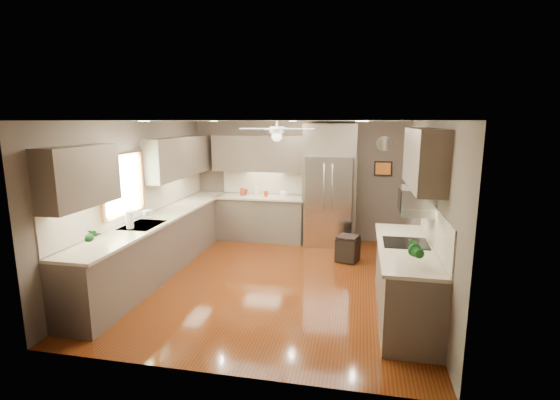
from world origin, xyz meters
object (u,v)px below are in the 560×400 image
(canister_d, at_px, (266,194))
(soap_bottle, at_px, (147,213))
(microwave, at_px, (416,201))
(canister_a, at_px, (243,192))
(potted_plant_right, at_px, (415,249))
(bowl, at_px, (284,196))
(refrigerator, at_px, (330,187))
(canister_b, at_px, (247,192))
(paper_towel, at_px, (130,220))
(canister_c, at_px, (257,191))
(stool, at_px, (348,248))
(potted_plant_left, at_px, (90,236))

(canister_d, bearing_deg, soap_bottle, -122.00)
(soap_bottle, xyz_separation_m, microwave, (4.09, -0.45, 0.44))
(canister_a, relative_size, microwave, 0.30)
(potted_plant_right, height_order, microwave, microwave)
(soap_bottle, xyz_separation_m, bowl, (1.80, 2.33, -0.07))
(canister_d, distance_m, refrigerator, 1.34)
(canister_d, bearing_deg, potted_plant_right, -55.25)
(canister_d, bearing_deg, canister_a, 179.72)
(canister_b, relative_size, paper_towel, 0.47)
(canister_c, relative_size, stool, 0.42)
(canister_a, bearing_deg, soap_bottle, -111.94)
(soap_bottle, bearing_deg, canister_b, 66.92)
(canister_c, bearing_deg, paper_towel, -110.39)
(soap_bottle, bearing_deg, canister_c, 62.71)
(potted_plant_right, bearing_deg, canister_c, 126.48)
(potted_plant_right, relative_size, refrigerator, 0.14)
(soap_bottle, distance_m, microwave, 4.14)
(canister_b, relative_size, potted_plant_left, 0.38)
(potted_plant_right, relative_size, paper_towel, 1.29)
(soap_bottle, distance_m, potted_plant_left, 1.60)
(canister_a, distance_m, refrigerator, 1.85)
(bowl, bearing_deg, microwave, -50.57)
(bowl, xyz_separation_m, microwave, (2.28, -2.78, 0.51))
(refrigerator, bearing_deg, potted_plant_left, -124.47)
(refrigerator, height_order, microwave, refrigerator)
(canister_d, xyz_separation_m, soap_bottle, (-1.43, -2.29, 0.04))
(potted_plant_left, distance_m, refrigerator, 4.67)
(canister_a, distance_m, bowl, 0.88)
(soap_bottle, relative_size, stool, 0.43)
(canister_b, height_order, microwave, microwave)
(canister_a, bearing_deg, microwave, -40.92)
(canister_b, xyz_separation_m, canister_c, (0.21, 0.01, 0.02))
(potted_plant_left, height_order, potted_plant_right, potted_plant_right)
(refrigerator, bearing_deg, canister_b, 177.05)
(microwave, bearing_deg, stool, 117.86)
(soap_bottle, height_order, bowl, soap_bottle)
(canister_b, height_order, potted_plant_right, potted_plant_right)
(refrigerator, distance_m, paper_towel, 3.96)
(bowl, bearing_deg, stool, -37.89)
(bowl, relative_size, paper_towel, 0.77)
(soap_bottle, xyz_separation_m, refrigerator, (2.76, 2.26, 0.15))
(canister_c, height_order, potted_plant_right, potted_plant_right)
(canister_d, bearing_deg, paper_towel, -114.36)
(bowl, relative_size, refrigerator, 0.08)
(refrigerator, bearing_deg, stool, -67.02)
(canister_a, bearing_deg, refrigerator, -1.08)
(canister_b, distance_m, stool, 2.57)
(canister_c, relative_size, canister_d, 1.57)
(stool, bearing_deg, refrigerator, 112.98)
(potted_plant_left, bearing_deg, canister_c, 74.45)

